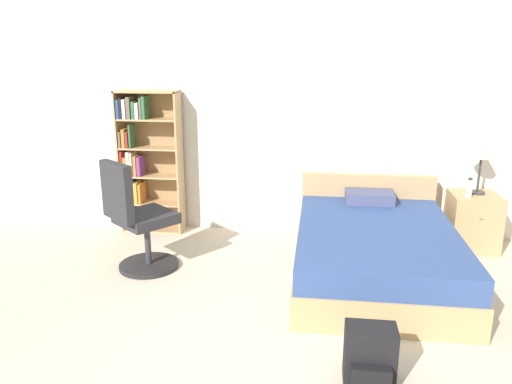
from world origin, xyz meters
TOP-DOWN VIEW (x-y plane):
  - wall_back at (0.00, 3.23)m, footprint 9.00×0.06m
  - bookshelf at (-1.84, 3.03)m, footprint 0.70×0.27m
  - bed at (0.69, 2.09)m, footprint 1.43×2.08m
  - office_chair at (-1.52, 1.91)m, footprint 0.71×0.72m
  - nightstand at (1.79, 2.91)m, footprint 0.49×0.49m
  - table_lamp at (1.81, 2.95)m, footprint 0.21×0.21m
  - water_bottle at (1.68, 2.79)m, footprint 0.06×0.06m
  - backpack_black at (0.51, 0.45)m, footprint 0.32×0.27m

SIDE VIEW (x-z plane):
  - backpack_black at x=0.51m, z-range -0.01..0.38m
  - bed at x=0.69m, z-range -0.12..0.63m
  - nightstand at x=1.79m, z-range 0.00..0.60m
  - office_chair at x=-1.52m, z-range -0.05..1.03m
  - water_bottle at x=1.68m, z-range 0.59..0.80m
  - bookshelf at x=-1.84m, z-range -0.02..1.60m
  - table_lamp at x=1.81m, z-range 0.75..1.29m
  - wall_back at x=0.00m, z-range 0.00..2.60m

